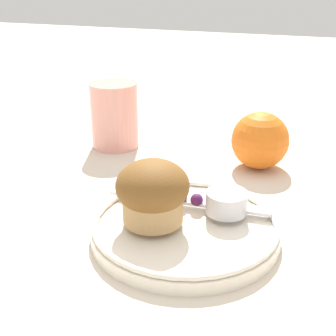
# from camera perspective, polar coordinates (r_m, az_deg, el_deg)

# --- Properties ---
(ground_plane) EXTENTS (3.00, 3.00, 0.00)m
(ground_plane) POSITION_cam_1_polar(r_m,az_deg,el_deg) (0.51, 0.99, -7.06)
(ground_plane) COLOR beige
(plate) EXTENTS (0.20, 0.20, 0.02)m
(plate) POSITION_cam_1_polar(r_m,az_deg,el_deg) (0.49, 2.10, -7.33)
(plate) COLOR silver
(plate) RESTS_ON ground_plane
(muffin) EXTENTS (0.07, 0.07, 0.07)m
(muffin) POSITION_cam_1_polar(r_m,az_deg,el_deg) (0.47, -1.88, -2.94)
(muffin) COLOR tan
(muffin) RESTS_ON plate
(cream_ramekin) EXTENTS (0.04, 0.04, 0.02)m
(cream_ramekin) POSITION_cam_1_polar(r_m,az_deg,el_deg) (0.50, 7.16, -4.05)
(cream_ramekin) COLOR silver
(cream_ramekin) RESTS_ON plate
(berry_pair) EXTENTS (0.03, 0.01, 0.01)m
(berry_pair) POSITION_cam_1_polar(r_m,az_deg,el_deg) (0.51, 2.81, -3.78)
(berry_pair) COLOR #4C194C
(berry_pair) RESTS_ON plate
(butter_knife) EXTENTS (0.18, 0.02, 0.00)m
(butter_knife) POSITION_cam_1_polar(r_m,az_deg,el_deg) (0.52, 2.52, -4.03)
(butter_knife) COLOR silver
(butter_knife) RESTS_ON plate
(orange_fruit) EXTENTS (0.08, 0.08, 0.08)m
(orange_fruit) POSITION_cam_1_polar(r_m,az_deg,el_deg) (0.65, 11.16, 3.32)
(orange_fruit) COLOR orange
(orange_fruit) RESTS_ON ground_plane
(juice_glass) EXTENTS (0.07, 0.07, 0.10)m
(juice_glass) POSITION_cam_1_polar(r_m,az_deg,el_deg) (0.72, -6.54, 6.41)
(juice_glass) COLOR #E5998C
(juice_glass) RESTS_ON ground_plane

